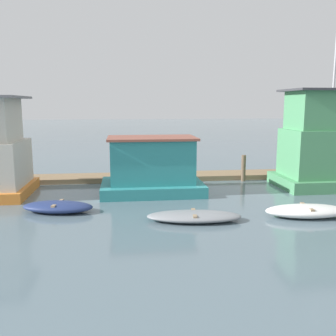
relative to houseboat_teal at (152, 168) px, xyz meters
The scene contains 10 objects.
ground_plane 1.67m from the houseboat_teal, 33.19° to the left, with size 200.00×200.00×0.00m, color slate.
dock_walkway 3.88m from the houseboat_teal, 77.34° to the left, with size 33.80×2.02×0.30m, color #846B4C.
houseboat_teal is the anchor object (origin of this frame).
houseboat_green 9.99m from the houseboat_teal, ahead, with size 5.26×3.77×9.25m.
dinghy_navy 5.60m from the houseboat_teal, 143.82° to the right, with size 3.34×2.00×0.47m.
dinghy_grey 5.50m from the houseboat_teal, 75.88° to the right, with size 4.00×1.88×0.39m.
dinghy_white 8.15m from the houseboat_teal, 40.43° to the right, with size 3.63×1.72×0.52m.
mooring_post_far_right 9.06m from the houseboat_teal, 14.97° to the left, with size 0.22×0.22×2.05m, color #846B4C.
mooring_post_centre 9.14m from the houseboat_teal, 14.86° to the left, with size 0.31×0.31×1.39m, color brown.
mooring_post_near_left 6.32m from the houseboat_teal, 21.82° to the left, with size 0.27×0.27×1.62m, color brown.
Camera 1 is at (-2.30, -20.21, 4.71)m, focal length 40.00 mm.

